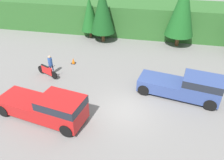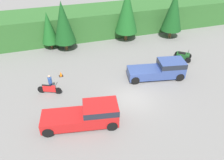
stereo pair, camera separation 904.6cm
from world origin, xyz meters
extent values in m
plane|color=slate|center=(0.00, 0.00, 0.00)|extent=(80.00, 80.00, 0.00)
cube|color=#2D6028|center=(0.00, 16.00, 1.77)|extent=(44.00, 6.00, 3.55)
cylinder|color=brown|center=(-6.22, 12.68, 0.43)|extent=(0.28, 0.28, 0.85)
cone|color=#19561E|center=(-6.22, 12.68, 2.80)|extent=(2.09, 2.09, 3.89)
cylinder|color=brown|center=(-4.44, 11.74, 0.55)|extent=(0.37, 0.37, 1.10)
cone|color=#144719|center=(-4.44, 11.74, 3.61)|extent=(2.69, 2.69, 5.02)
cylinder|color=brown|center=(3.85, 12.24, 0.62)|extent=(0.41, 0.41, 1.24)
cone|color=#19561E|center=(3.85, 12.24, 4.07)|extent=(3.04, 3.04, 5.66)
cylinder|color=brown|center=(10.13, 11.21, 0.58)|extent=(0.38, 0.38, 1.15)
cone|color=#144719|center=(10.13, 11.21, 3.77)|extent=(2.81, 2.81, 5.24)
cube|color=red|center=(-3.56, -1.98, 1.06)|extent=(2.94, 2.34, 1.65)
cube|color=#1E232D|center=(-3.56, -1.98, 1.60)|extent=(2.96, 2.36, 0.53)
cube|color=red|center=(-6.46, -1.48, 0.68)|extent=(3.52, 2.43, 0.89)
cylinder|color=black|center=(-2.64, -1.25, 0.42)|extent=(0.88, 0.42, 0.84)
cylinder|color=black|center=(-2.94, -2.97, 0.42)|extent=(0.88, 0.42, 0.84)
cylinder|color=black|center=(-7.37, -0.44, 0.42)|extent=(0.88, 0.42, 0.84)
cylinder|color=black|center=(-7.67, -2.16, 0.42)|extent=(0.88, 0.42, 0.84)
cube|color=#334784|center=(5.06, 2.30, 1.06)|extent=(2.88, 2.35, 1.65)
cube|color=#1E232D|center=(5.06, 2.30, 1.60)|extent=(2.90, 2.37, 0.53)
cube|color=#334784|center=(2.25, 2.81, 0.68)|extent=(3.44, 2.45, 0.89)
cylinder|color=black|center=(5.95, 3.02, 0.42)|extent=(0.88, 0.43, 0.84)
cylinder|color=black|center=(5.63, 1.30, 0.42)|extent=(0.88, 0.43, 0.84)
cylinder|color=black|center=(1.39, 3.85, 0.42)|extent=(0.88, 0.43, 0.84)
cylinder|color=black|center=(1.08, 2.13, 0.42)|extent=(0.88, 0.43, 0.84)
cylinder|color=black|center=(-6.43, 2.81, 0.35)|extent=(0.69, 0.37, 0.71)
cylinder|color=black|center=(-7.91, 3.45, 0.35)|extent=(0.69, 0.37, 0.71)
cube|color=red|center=(-7.17, 3.13, 0.54)|extent=(1.19, 0.63, 0.66)
cylinder|color=#B7B7BC|center=(-6.47, 2.83, 0.74)|extent=(0.28, 0.16, 0.75)
cylinder|color=black|center=(-6.47, 2.83, 1.12)|extent=(0.27, 0.56, 0.04)
cube|color=black|center=(-7.36, 3.21, 0.90)|extent=(0.88, 0.49, 0.06)
cylinder|color=black|center=(9.19, 5.04, 0.31)|extent=(0.63, 0.56, 0.62)
cylinder|color=black|center=(8.51, 4.19, 0.31)|extent=(0.63, 0.56, 0.62)
cylinder|color=black|center=(8.13, 5.88, 0.31)|extent=(0.63, 0.56, 0.62)
cylinder|color=black|center=(7.46, 5.03, 0.31)|extent=(0.63, 0.56, 0.62)
cube|color=#194C1E|center=(8.32, 5.04, 0.52)|extent=(1.66, 1.55, 0.56)
cylinder|color=black|center=(8.74, 4.71, 0.97)|extent=(0.07, 0.07, 0.35)
cylinder|color=black|center=(8.74, 4.71, 1.15)|extent=(0.66, 0.82, 0.04)
cube|color=black|center=(8.20, 5.13, 0.84)|extent=(0.96, 0.89, 0.08)
cylinder|color=navy|center=(-6.93, 3.62, 0.43)|extent=(0.25, 0.25, 0.86)
cylinder|color=navy|center=(-7.05, 3.47, 0.43)|extent=(0.25, 0.25, 0.86)
cylinder|color=#2D5199|center=(-6.99, 3.55, 1.18)|extent=(0.51, 0.51, 0.65)
sphere|color=tan|center=(-6.99, 3.55, 1.62)|extent=(0.33, 0.33, 0.23)
cube|color=black|center=(-5.85, 5.76, 0.01)|extent=(0.42, 0.42, 0.03)
cone|color=orange|center=(-5.85, 5.76, 0.28)|extent=(0.32, 0.32, 0.55)
camera|label=1|loc=(1.59, -11.41, 9.68)|focal=35.00mm
camera|label=2|loc=(-6.44, -14.11, 12.86)|focal=35.00mm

